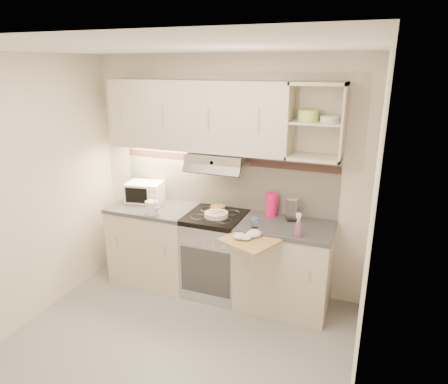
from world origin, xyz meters
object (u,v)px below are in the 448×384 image
(plate_stack, at_px, (216,214))
(microwave, at_px, (145,192))
(cutting_board, at_px, (250,241))
(glass_jar, at_px, (292,208))
(pink_pitcher, at_px, (272,204))
(spray_bottle, at_px, (298,226))
(watering_can, at_px, (152,207))
(electric_range, at_px, (216,254))

(plate_stack, bearing_deg, microwave, 170.51)
(cutting_board, bearing_deg, plate_stack, 164.66)
(microwave, distance_m, plate_stack, 0.96)
(glass_jar, xyz_separation_m, cutting_board, (-0.26, -0.56, -0.15))
(pink_pitcher, bearing_deg, spray_bottle, -60.63)
(microwave, xyz_separation_m, watering_can, (0.30, -0.34, -0.03))
(watering_can, bearing_deg, spray_bottle, 19.50)
(plate_stack, bearing_deg, spray_bottle, -11.51)
(watering_can, distance_m, cutting_board, 1.15)
(plate_stack, distance_m, spray_bottle, 0.90)
(pink_pitcher, height_order, glass_jar, glass_jar)
(microwave, xyz_separation_m, pink_pitcher, (1.46, 0.08, 0.01))
(microwave, bearing_deg, watering_can, -57.73)
(electric_range, relative_size, plate_stack, 3.69)
(electric_range, distance_m, plate_stack, 0.47)
(pink_pitcher, distance_m, glass_jar, 0.24)
(cutting_board, bearing_deg, spray_bottle, 50.27)
(microwave, relative_size, plate_stack, 1.77)
(electric_range, xyz_separation_m, spray_bottle, (0.90, -0.22, 0.54))
(watering_can, distance_m, spray_bottle, 1.52)
(electric_range, xyz_separation_m, cutting_board, (0.51, -0.42, 0.42))
(plate_stack, height_order, pink_pitcher, pink_pitcher)
(electric_range, bearing_deg, glass_jar, 10.07)
(microwave, height_order, spray_bottle, spray_bottle)
(cutting_board, bearing_deg, glass_jar, 88.04)
(pink_pitcher, bearing_deg, glass_jar, -26.96)
(microwave, distance_m, watering_can, 0.45)
(electric_range, distance_m, watering_can, 0.85)
(watering_can, distance_m, plate_stack, 0.67)
(microwave, bearing_deg, pink_pitcher, -5.65)
(electric_range, relative_size, cutting_board, 2.01)
(watering_can, height_order, cutting_board, watering_can)
(watering_can, bearing_deg, electric_range, 39.12)
(electric_range, relative_size, spray_bottle, 3.80)
(spray_bottle, distance_m, cutting_board, 0.46)
(glass_jar, relative_size, spray_bottle, 1.06)
(watering_can, xyz_separation_m, plate_stack, (0.65, 0.18, -0.06))
(watering_can, distance_m, pink_pitcher, 1.24)
(pink_pitcher, bearing_deg, microwave, 172.01)
(pink_pitcher, xyz_separation_m, spray_bottle, (0.36, -0.42, -0.03))
(glass_jar, distance_m, spray_bottle, 0.38)
(microwave, relative_size, watering_can, 1.70)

